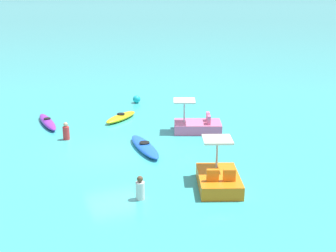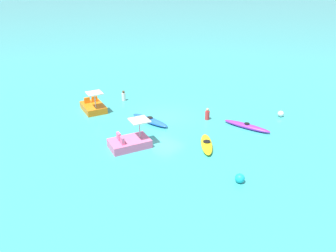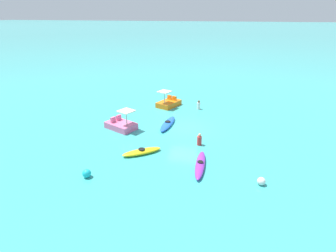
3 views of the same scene
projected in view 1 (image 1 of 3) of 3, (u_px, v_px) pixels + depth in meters
The scene contains 9 objects.
ground_plane at pixel (114, 153), 20.16m from camera, with size 600.00×600.00×0.00m, color #38ADA8.
kayak_blue at pixel (145, 146), 20.53m from camera, with size 3.39×0.82×0.37m.
kayak_yellow at pixel (121, 117), 25.22m from camera, with size 2.18×2.49×0.37m.
kayak_purple at pixel (47, 122), 24.33m from camera, with size 3.37×0.78×0.37m.
pedal_boat_orange at pixel (219, 179), 16.63m from camera, with size 2.78×2.26×1.68m.
pedal_boat_pink at pixel (197, 125), 23.14m from camera, with size 2.31×2.79×1.68m.
buoy_cyan at pixel (137, 99), 28.93m from camera, with size 0.49×0.49×0.49m, color #19B7C6.
person_near_shore at pixel (66, 132), 21.88m from camera, with size 0.42×0.42×0.88m.
person_by_kayaks at pixel (140, 189), 15.64m from camera, with size 0.41×0.41×0.88m.
Camera 1 is at (18.43, -4.90, 7.10)m, focal length 47.81 mm.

